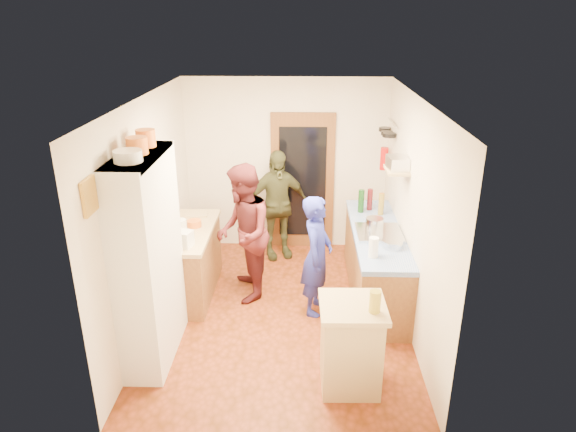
{
  "coord_description": "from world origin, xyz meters",
  "views": [
    {
      "loc": [
        0.26,
        -5.43,
        3.44
      ],
      "look_at": [
        0.09,
        0.15,
        1.22
      ],
      "focal_mm": 32.0,
      "sensor_mm": 36.0,
      "label": 1
    }
  ],
  "objects_px": {
    "right_counter_base": "(375,265)",
    "hutch_body": "(149,260)",
    "person_hob": "(319,257)",
    "person_back": "(277,205)",
    "island_base": "(351,347)",
    "person_left": "(246,232)"
  },
  "relations": [
    {
      "from": "hutch_body",
      "to": "island_base",
      "type": "relative_size",
      "value": 2.56
    },
    {
      "from": "person_hob",
      "to": "person_left",
      "type": "bearing_deg",
      "value": 80.08
    },
    {
      "from": "person_hob",
      "to": "person_left",
      "type": "xyz_separation_m",
      "value": [
        -0.91,
        0.4,
        0.13
      ]
    },
    {
      "from": "person_back",
      "to": "hutch_body",
      "type": "bearing_deg",
      "value": -136.35
    },
    {
      "from": "island_base",
      "to": "person_hob",
      "type": "relative_size",
      "value": 0.58
    },
    {
      "from": "hutch_body",
      "to": "person_hob",
      "type": "bearing_deg",
      "value": 25.65
    },
    {
      "from": "right_counter_base",
      "to": "island_base",
      "type": "relative_size",
      "value": 2.56
    },
    {
      "from": "hutch_body",
      "to": "person_left",
      "type": "xyz_separation_m",
      "value": [
        0.85,
        1.24,
        -0.22
      ]
    },
    {
      "from": "hutch_body",
      "to": "island_base",
      "type": "xyz_separation_m",
      "value": [
        2.04,
        -0.48,
        -0.67
      ]
    },
    {
      "from": "hutch_body",
      "to": "person_left",
      "type": "height_order",
      "value": "hutch_body"
    },
    {
      "from": "right_counter_base",
      "to": "person_left",
      "type": "distance_m",
      "value": 1.72
    },
    {
      "from": "person_left",
      "to": "island_base",
      "type": "bearing_deg",
      "value": 25.86
    },
    {
      "from": "right_counter_base",
      "to": "hutch_body",
      "type": "bearing_deg",
      "value": -152.53
    },
    {
      "from": "person_left",
      "to": "person_hob",
      "type": "bearing_deg",
      "value": 57.47
    },
    {
      "from": "right_counter_base",
      "to": "island_base",
      "type": "distance_m",
      "value": 1.84
    },
    {
      "from": "hutch_body",
      "to": "island_base",
      "type": "distance_m",
      "value": 2.2
    },
    {
      "from": "person_back",
      "to": "person_hob",
      "type": "bearing_deg",
      "value": -89.69
    },
    {
      "from": "hutch_body",
      "to": "right_counter_base",
      "type": "xyz_separation_m",
      "value": [
        2.5,
        1.3,
        -0.68
      ]
    },
    {
      "from": "hutch_body",
      "to": "island_base",
      "type": "height_order",
      "value": "hutch_body"
    },
    {
      "from": "hutch_body",
      "to": "person_hob",
      "type": "relative_size",
      "value": 1.47
    },
    {
      "from": "right_counter_base",
      "to": "island_base",
      "type": "bearing_deg",
      "value": -104.5
    },
    {
      "from": "person_left",
      "to": "right_counter_base",
      "type": "bearing_deg",
      "value": 83.22
    }
  ]
}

